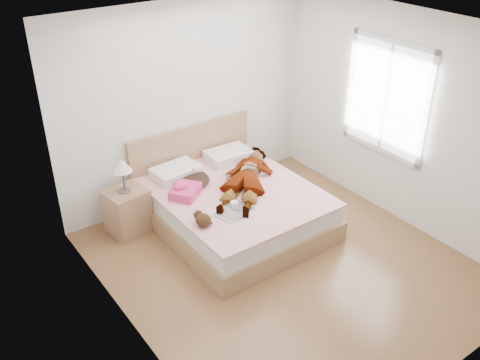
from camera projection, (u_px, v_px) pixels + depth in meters
The scene contains 11 objects.
ground at pixel (284, 264), 6.02m from camera, with size 4.00×4.00×0.00m, color #512F19.
woman at pixel (247, 174), 6.56m from camera, with size 0.60×1.61×0.22m, color white.
hair at pixel (189, 178), 6.63m from camera, with size 0.47×0.58×0.09m, color black.
phone at pixel (195, 170), 6.57m from camera, with size 0.04×0.08×0.01m, color silver.
room_shell at pixel (387, 98), 6.40m from camera, with size 4.00×4.00×4.00m.
bed at pixel (231, 204), 6.62m from camera, with size 1.80×2.08×1.00m.
towel at pixel (184, 190), 6.30m from camera, with size 0.46×0.45×0.19m.
magazine at pixel (235, 211), 6.02m from camera, with size 0.50×0.39×0.03m.
coffee_mug at pixel (235, 206), 6.04m from camera, with size 0.14×0.12×0.10m.
plush_toy at pixel (202, 219), 5.76m from camera, with size 0.17×0.25×0.14m.
nightstand at pixel (127, 208), 6.44m from camera, with size 0.52×0.47×0.99m.
Camera 1 is at (-3.20, -3.58, 3.78)m, focal length 40.00 mm.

